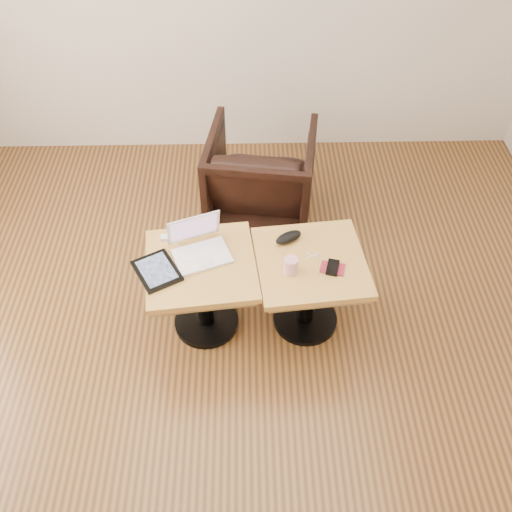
{
  "coord_description": "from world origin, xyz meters",
  "views": [
    {
      "loc": [
        -0.0,
        -1.88,
        2.89
      ],
      "look_at": [
        0.04,
        0.31,
        0.61
      ],
      "focal_mm": 40.0,
      "sensor_mm": 36.0,
      "label": 1
    }
  ],
  "objects_px": {
    "laptop": "(199,247)",
    "armchair": "(261,175)",
    "side_table_left": "(202,279)",
    "striped_cup": "(291,266)",
    "side_table_right": "(309,277)"
  },
  "relations": [
    {
      "from": "side_table_left",
      "to": "striped_cup",
      "type": "xyz_separation_m",
      "value": [
        0.5,
        -0.08,
        0.19
      ]
    },
    {
      "from": "striped_cup",
      "to": "side_table_right",
      "type": "bearing_deg",
      "value": 34.64
    },
    {
      "from": "laptop",
      "to": "striped_cup",
      "type": "height_order",
      "value": "laptop"
    },
    {
      "from": "side_table_left",
      "to": "armchair",
      "type": "bearing_deg",
      "value": 64.37
    },
    {
      "from": "armchair",
      "to": "striped_cup",
      "type": "bearing_deg",
      "value": 105.47
    },
    {
      "from": "laptop",
      "to": "armchair",
      "type": "distance_m",
      "value": 1.07
    },
    {
      "from": "laptop",
      "to": "armchair",
      "type": "xyz_separation_m",
      "value": [
        0.38,
        0.97,
        -0.26
      ]
    },
    {
      "from": "side_table_right",
      "to": "laptop",
      "type": "relative_size",
      "value": 1.76
    },
    {
      "from": "side_table_right",
      "to": "striped_cup",
      "type": "bearing_deg",
      "value": -151.3
    },
    {
      "from": "side_table_right",
      "to": "laptop",
      "type": "xyz_separation_m",
      "value": [
        -0.63,
        0.08,
        0.18
      ]
    },
    {
      "from": "side_table_left",
      "to": "striped_cup",
      "type": "distance_m",
      "value": 0.54
    },
    {
      "from": "side_table_left",
      "to": "side_table_right",
      "type": "height_order",
      "value": "same"
    },
    {
      "from": "laptop",
      "to": "side_table_right",
      "type": "bearing_deg",
      "value": -27.59
    },
    {
      "from": "laptop",
      "to": "armchair",
      "type": "height_order",
      "value": "laptop"
    },
    {
      "from": "side_table_right",
      "to": "laptop",
      "type": "height_order",
      "value": "laptop"
    }
  ]
}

